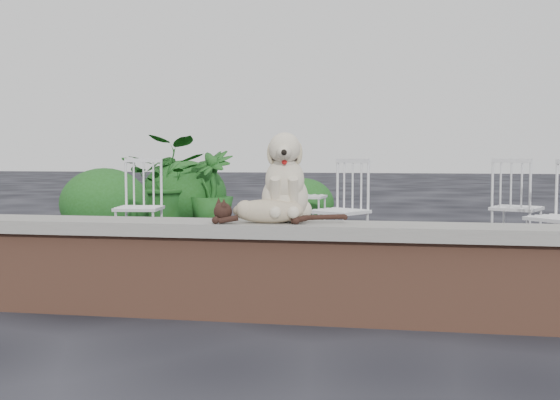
% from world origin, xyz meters
% --- Properties ---
extents(ground, '(60.00, 60.00, 0.00)m').
position_xyz_m(ground, '(0.00, 0.00, 0.00)').
color(ground, black).
rests_on(ground, ground).
extents(brick_wall, '(6.00, 0.30, 0.50)m').
position_xyz_m(brick_wall, '(0.00, 0.00, 0.25)').
color(brick_wall, brown).
rests_on(brick_wall, ground).
extents(capstone, '(6.20, 0.40, 0.08)m').
position_xyz_m(capstone, '(0.00, 0.00, 0.54)').
color(capstone, slate).
rests_on(capstone, brick_wall).
extents(dog, '(0.42, 0.52, 0.54)m').
position_xyz_m(dog, '(-0.43, 0.10, 0.85)').
color(dog, '#C6B498').
rests_on(dog, capstone).
extents(cat, '(0.96, 0.36, 0.16)m').
position_xyz_m(cat, '(-0.51, -0.05, 0.66)').
color(cat, tan).
rests_on(cat, capstone).
extents(chair_b, '(0.77, 0.77, 0.94)m').
position_xyz_m(chair_b, '(-0.28, 2.29, 0.47)').
color(chair_b, white).
rests_on(chair_b, ground).
extents(chair_d, '(0.79, 0.79, 0.94)m').
position_xyz_m(chair_d, '(1.57, 1.91, 0.47)').
color(chair_d, white).
rests_on(chair_d, ground).
extents(chair_c, '(0.75, 0.75, 0.94)m').
position_xyz_m(chair_c, '(1.39, 2.95, 0.47)').
color(chair_c, white).
rests_on(chair_c, ground).
extents(chair_e, '(0.61, 0.61, 0.94)m').
position_xyz_m(chair_e, '(-0.87, 4.36, 0.47)').
color(chair_e, white).
rests_on(chair_e, ground).
extents(chair_a, '(0.63, 0.63, 0.94)m').
position_xyz_m(chair_a, '(-2.26, 2.30, 0.47)').
color(chair_a, white).
rests_on(chair_a, ground).
extents(potted_plant_a, '(1.18, 1.05, 1.23)m').
position_xyz_m(potted_plant_a, '(-2.85, 4.73, 0.61)').
color(potted_plant_a, '#1A4B15').
rests_on(potted_plant_a, ground).
extents(potted_plant_b, '(0.73, 0.73, 1.03)m').
position_xyz_m(potted_plant_b, '(-2.20, 4.70, 0.51)').
color(potted_plant_b, '#1A4B15').
rests_on(potted_plant_b, ground).
extents(shrubbery, '(3.20, 2.40, 0.94)m').
position_xyz_m(shrubbery, '(-2.61, 4.62, 0.39)').
color(shrubbery, '#1A4B15').
rests_on(shrubbery, ground).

